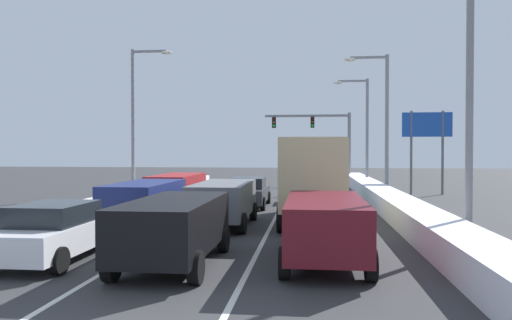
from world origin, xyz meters
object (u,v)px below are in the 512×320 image
at_px(suv_black_center_lane_nearest, 174,225).
at_px(suv_gray_center_lane_second, 223,200).
at_px(suv_red_left_lane_third, 177,187).
at_px(street_lamp_right_mid, 381,113).
at_px(suv_maroon_right_lane_nearest, 325,224).
at_px(sedan_charcoal_center_lane_third, 249,192).
at_px(box_truck_right_lane_second, 313,175).
at_px(street_lamp_right_near, 457,80).
at_px(sedan_green_right_lane_third, 312,188).
at_px(street_lamp_left_mid, 138,110).
at_px(roadside_sign_right, 427,133).
at_px(traffic_light_gantry, 322,132).
at_px(suv_navy_left_lane_second, 145,199).
at_px(sedan_white_left_lane_nearest, 57,231).
at_px(street_lamp_right_far, 362,123).

relative_size(suv_black_center_lane_nearest, suv_gray_center_lane_second, 1.00).
xyz_separation_m(suv_red_left_lane_third, street_lamp_right_mid, (11.02, 5.90, 4.14)).
distance_m(suv_maroon_right_lane_nearest, sedan_charcoal_center_lane_third, 12.72).
height_order(suv_maroon_right_lane_nearest, box_truck_right_lane_second, box_truck_right_lane_second).
bearing_deg(street_lamp_right_near, sedan_green_right_lane_third, 108.64).
distance_m(sedan_green_right_lane_third, street_lamp_left_mid, 12.14).
bearing_deg(suv_black_center_lane_nearest, street_lamp_right_near, 22.21).
distance_m(box_truck_right_lane_second, roadside_sign_right, 15.47).
bearing_deg(roadside_sign_right, traffic_light_gantry, 122.86).
distance_m(suv_black_center_lane_nearest, sedan_charcoal_center_lane_third, 12.88).
xyz_separation_m(sedan_green_right_lane_third, suv_navy_left_lane_second, (-6.47, -9.59, 0.25)).
bearing_deg(sedan_white_left_lane_nearest, street_lamp_left_mid, 103.25).
bearing_deg(suv_navy_left_lane_second, sedan_charcoal_center_lane_third, 64.41).
distance_m(suv_gray_center_lane_second, roadside_sign_right, 18.50).
relative_size(box_truck_right_lane_second, suv_red_left_lane_third, 1.47).
relative_size(suv_black_center_lane_nearest, street_lamp_right_mid, 0.56).
relative_size(sedan_green_right_lane_third, sedan_charcoal_center_lane_third, 1.00).
relative_size(suv_maroon_right_lane_nearest, suv_red_left_lane_third, 1.00).
bearing_deg(suv_navy_left_lane_second, street_lamp_right_far, 62.00).
height_order(sedan_green_right_lane_third, street_lamp_right_mid, street_lamp_right_mid).
bearing_deg(suv_gray_center_lane_second, suv_maroon_right_lane_nearest, -57.29).
height_order(street_lamp_right_mid, street_lamp_left_mid, street_lamp_left_mid).
height_order(suv_gray_center_lane_second, sedan_white_left_lane_nearest, suv_gray_center_lane_second).
bearing_deg(street_lamp_left_mid, suv_gray_center_lane_second, -56.66).
relative_size(box_truck_right_lane_second, sedan_charcoal_center_lane_third, 1.60).
height_order(suv_black_center_lane_nearest, suv_navy_left_lane_second, same).
xyz_separation_m(suv_black_center_lane_nearest, roadside_sign_right, (11.05, 21.00, 3.00)).
distance_m(street_lamp_right_near, street_lamp_right_far, 22.39).
bearing_deg(suv_black_center_lane_nearest, suv_red_left_lane_third, 105.29).
xyz_separation_m(box_truck_right_lane_second, street_lamp_left_mid, (-10.96, 10.23, 3.58)).
bearing_deg(sedan_white_left_lane_nearest, street_lamp_right_far, 67.12).
distance_m(sedan_white_left_lane_nearest, street_lamp_left_mid, 18.69).
bearing_deg(street_lamp_right_near, suv_black_center_lane_nearest, -157.79).
bearing_deg(street_lamp_right_near, box_truck_right_lane_second, 133.64).
relative_size(suv_black_center_lane_nearest, sedan_charcoal_center_lane_third, 1.09).
height_order(suv_navy_left_lane_second, roadside_sign_right, roadside_sign_right).
xyz_separation_m(suv_gray_center_lane_second, sedan_charcoal_center_lane_third, (0.15, 6.48, -0.25)).
height_order(sedan_green_right_lane_third, street_lamp_left_mid, street_lamp_left_mid).
distance_m(suv_maroon_right_lane_nearest, sedan_white_left_lane_nearest, 7.12).
height_order(traffic_light_gantry, street_lamp_right_far, street_lamp_right_far).
relative_size(sedan_charcoal_center_lane_third, street_lamp_left_mid, 0.48).
relative_size(street_lamp_right_near, roadside_sign_right, 1.53).
relative_size(street_lamp_right_near, street_lamp_left_mid, 0.90).
height_order(suv_black_center_lane_nearest, street_lamp_right_mid, street_lamp_right_mid).
height_order(sedan_green_right_lane_third, suv_black_center_lane_nearest, suv_black_center_lane_nearest).
height_order(traffic_light_gantry, street_lamp_right_near, street_lamp_right_near).
distance_m(box_truck_right_lane_second, street_lamp_right_far, 18.58).
height_order(suv_black_center_lane_nearest, roadside_sign_right, roadside_sign_right).
xyz_separation_m(suv_black_center_lane_nearest, suv_navy_left_lane_second, (-2.94, 6.19, 0.00)).
relative_size(box_truck_right_lane_second, traffic_light_gantry, 0.95).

